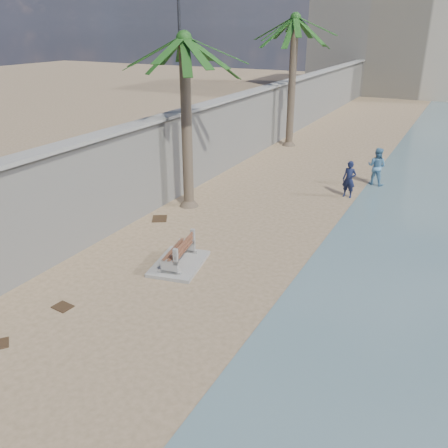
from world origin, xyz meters
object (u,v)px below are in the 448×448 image
(bench_far, at_px, (179,254))
(palm_back, at_px, (296,20))
(palm_mid, at_px, (184,41))
(person_b, at_px, (377,164))
(person_a, at_px, (349,177))

(bench_far, xyz_separation_m, palm_back, (-2.49, 16.60, 6.82))
(palm_mid, xyz_separation_m, palm_back, (-0.01, 11.94, 0.76))
(palm_back, bearing_deg, person_b, -40.83)
(bench_far, bearing_deg, palm_mid, 117.99)
(bench_far, relative_size, palm_mid, 0.31)
(bench_far, bearing_deg, palm_back, 98.53)
(bench_far, height_order, palm_mid, palm_mid)
(palm_back, relative_size, person_a, 4.46)
(person_a, distance_m, person_b, 2.43)
(person_b, bearing_deg, palm_back, -31.42)
(person_b, bearing_deg, person_a, 82.49)
(person_a, xyz_separation_m, person_b, (0.71, 2.32, 0.06))
(palm_mid, distance_m, person_a, 8.89)
(bench_far, distance_m, palm_mid, 8.04)
(bench_far, bearing_deg, person_b, 71.04)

